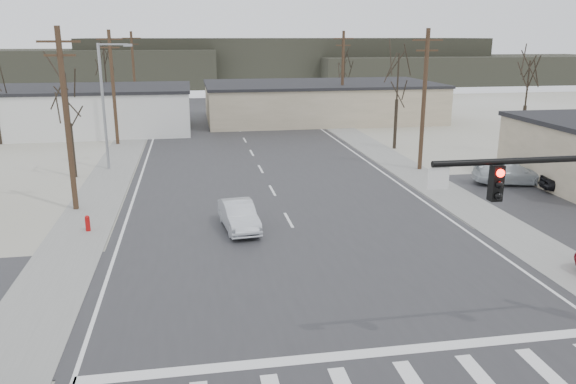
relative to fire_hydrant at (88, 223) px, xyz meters
The scene contains 27 objects.
ground 12.97m from the fire_hydrant, 38.11° to the right, with size 140.00×140.00×0.00m, color silver.
main_road 12.38m from the fire_hydrant, 34.46° to the left, with size 18.00×110.00×0.05m, color #2A2A2D.
cross_road 12.97m from the fire_hydrant, 38.11° to the right, with size 90.00×10.00×0.04m, color #2A2A2D.
sidewalk_left 12.01m from the fire_hydrant, 91.91° to the left, with size 3.00×90.00×0.06m, color gray.
sidewalk_right 24.02m from the fire_hydrant, 29.98° to the left, with size 3.00×90.00×0.06m, color gray.
fire_hydrant is the anchor object (origin of this frame).
building_left_far 32.57m from the fire_hydrant, 100.27° to the left, with size 22.30×12.30×4.50m.
building_right_far 41.32m from the fire_hydrant, 60.70° to the left, with size 26.30×14.30×4.30m.
upole_left_b 6.36m from the fire_hydrant, 108.00° to the left, with size 2.20×0.30×10.00m.
upole_left_c 24.50m from the fire_hydrant, 93.10° to the left, with size 2.20×0.30×10.00m.
upole_left_d 44.28m from the fire_hydrant, 91.69° to the left, with size 2.20×0.30×10.00m.
upole_right_a 24.37m from the fire_hydrant, 24.74° to the left, with size 2.20×0.30×10.00m.
upole_right_b 38.96m from the fire_hydrant, 55.86° to the left, with size 2.20×0.30×10.00m.
streetlight_main 14.76m from the fire_hydrant, 92.46° to the left, with size 2.40×0.25×9.00m.
tree_left_near 13.22m from the fire_hydrant, 103.13° to the left, with size 3.30×3.30×7.35m.
tree_right_mid 29.48m from the fire_hydrant, 38.41° to the left, with size 3.74×3.74×8.33m.
tree_left_far 38.63m from the fire_hydrant, 95.71° to the left, with size 3.96×3.96×8.82m.
tree_right_far 50.96m from the fire_hydrant, 60.20° to the left, with size 3.52×3.52×7.84m.
tree_lot 35.48m from the fire_hydrant, 23.50° to the left, with size 3.52×3.52×7.84m.
hill_left 87.64m from the fire_hydrant, 106.45° to the left, with size 70.00×18.00×7.00m, color #333026.
hill_center 91.63m from the fire_hydrant, 74.02° to the left, with size 80.00×18.00×9.00m, color #333026.
hill_right 101.75m from the fire_hydrant, 53.72° to the left, with size 60.00×18.00×5.50m, color #333026.
sedan_crossing 7.55m from the fire_hydrant, ahead, with size 1.48×4.25×1.40m, color #B3B8BF.
car_far_a 41.26m from the fire_hydrant, 74.45° to the left, with size 1.99×4.90×1.42m, color black.
car_far_b 53.01m from the fire_hydrant, 79.75° to the left, with size 1.84×4.56×1.55m, color black.
car_parked_dark_a 28.91m from the fire_hydrant, ahead, with size 1.60×3.98×1.36m, color black.
car_parked_silver 26.48m from the fire_hydrant, 10.89° to the left, with size 2.03×5.00×1.45m, color silver.
Camera 1 is at (-4.85, -19.87, 9.49)m, focal length 35.00 mm.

